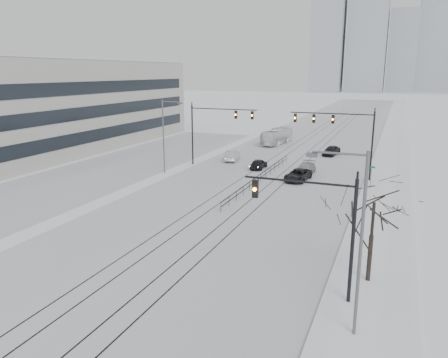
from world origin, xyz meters
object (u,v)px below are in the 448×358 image
bare_tree (374,211)px  sedan_nb_front (298,175)px  traffic_mast_near (323,221)px  sedan_nb_right (306,169)px  sedan_sb_outer (232,156)px  sedan_nb_far (331,151)px  box_truck (277,137)px  sedan_sb_inner (259,164)px

bare_tree → sedan_nb_front: 25.37m
traffic_mast_near → sedan_nb_right: traffic_mast_near is taller
sedan_sb_outer → sedan_nb_far: size_ratio=1.04×
sedan_nb_far → box_truck: size_ratio=0.45×
sedan_sb_inner → sedan_sb_outer: 6.15m
bare_tree → box_truck: size_ratio=0.64×
sedan_nb_right → box_truck: (-9.32, 21.01, 0.64)m
bare_tree → sedan_sb_outer: size_ratio=1.37×
bare_tree → sedan_nb_far: size_ratio=1.42×
sedan_nb_front → sedan_nb_far: sedan_nb_far is taller
sedan_nb_front → traffic_mast_near: bearing=-69.2°
traffic_mast_near → sedan_sb_inner: bearing=113.2°
bare_tree → sedan_nb_front: bearing=112.0°
sedan_nb_far → bare_tree: bearing=-67.6°
traffic_mast_near → sedan_nb_front: bearing=104.9°
traffic_mast_near → sedan_nb_front: traffic_mast_near is taller
bare_tree → sedan_nb_right: size_ratio=1.29×
sedan_sb_inner → traffic_mast_near: bearing=113.0°
box_truck → sedan_nb_right: bearing=121.1°
sedan_sb_inner → sedan_nb_front: sedan_nb_front is taller
sedan_sb_inner → sedan_sb_outer: (-5.03, 3.54, 0.09)m
traffic_mast_near → sedan_sb_outer: (-18.15, 34.19, -3.83)m
traffic_mast_near → sedan_nb_right: (-6.84, 29.81, -3.87)m
sedan_nb_right → sedan_nb_far: 13.86m
bare_tree → sedan_nb_front: size_ratio=1.28×
bare_tree → sedan_nb_far: bearing=101.4°
sedan_nb_right → box_truck: box_truck is taller
sedan_sb_inner → sedan_nb_right: size_ratio=0.80×
sedan_nb_far → box_truck: box_truck is taller
bare_tree → traffic_mast_near: bearing=-128.8°
sedan_nb_front → sedan_nb_right: bearing=93.4°
sedan_sb_outer → box_truck: 16.76m
traffic_mast_near → bare_tree: bearing=51.2°
sedan_nb_front → sedan_nb_far: size_ratio=1.12×
traffic_mast_near → bare_tree: (2.41, 3.00, -0.07)m
sedan_sb_outer → sedan_nb_right: size_ratio=0.94×
traffic_mast_near → box_truck: (-16.17, 50.82, -3.24)m
sedan_nb_front → sedan_nb_far: bearing=91.9°
sedan_sb_outer → box_truck: bearing=-107.4°
sedan_nb_front → sedan_sb_inner: bearing=150.2°
sedan_sb_inner → sedan_nb_front: size_ratio=0.79×
bare_tree → sedan_sb_inner: bare_tree is taller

